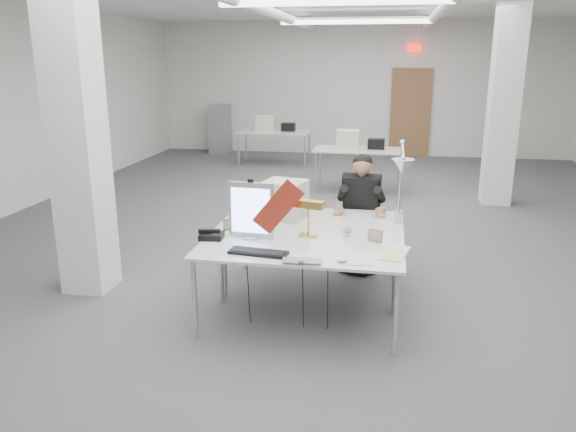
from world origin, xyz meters
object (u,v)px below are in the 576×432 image
seated_person (361,194)px  architect_lamp (401,185)px  laptop (301,263)px  desk_phone (212,236)px  office_chair (360,229)px  monitor (251,210)px  desk_main (300,249)px  beige_monitor (285,199)px  bankers_lamp (308,219)px

seated_person → architect_lamp: size_ratio=1.07×
laptop → desk_phone: 1.05m
office_chair → laptop: size_ratio=3.02×
monitor → desk_phone: monitor is taller
laptop → desk_phone: size_ratio=1.53×
seated_person → laptop: size_ratio=2.94×
desk_main → desk_phone: 0.84m
office_chair → seated_person: (0.00, -0.05, 0.42)m
beige_monitor → architect_lamp: 1.20m
desk_phone → monitor: bearing=10.8°
office_chair → architect_lamp: 1.17m
seated_person → architect_lamp: 0.93m
seated_person → architect_lamp: (0.40, -0.79, 0.29)m
bankers_lamp → beige_monitor: size_ratio=0.80×
monitor → laptop: bearing=-44.4°
desk_main → seated_person: bearing=73.1°
laptop → bankers_lamp: (-0.05, 0.75, 0.15)m
desk_phone → laptop: bearing=-35.1°
seated_person → bankers_lamp: 1.22m
monitor → beige_monitor: bearing=79.7°
office_chair → bankers_lamp: bankers_lamp is taller
beige_monitor → architect_lamp: size_ratio=0.46×
architect_lamp → monitor: bearing=-175.9°
desk_phone → beige_monitor: size_ratio=0.52×
bankers_lamp → architect_lamp: (0.82, 0.36, 0.28)m
desk_phone → architect_lamp: size_ratio=0.24×
office_chair → monitor: monitor is taller
bankers_lamp → laptop: bearing=-69.3°
monitor → bankers_lamp: size_ratio=1.61×
desk_main → monitor: monitor is taller
desk_main → monitor: size_ratio=3.48×
laptop → beige_monitor: 1.40m
office_chair → desk_phone: office_chair is taller
desk_main → beige_monitor: bearing=108.4°
seated_person → desk_phone: bearing=-127.5°
office_chair → laptop: office_chair is taller
bankers_lamp → architect_lamp: bearing=40.3°
seated_person → desk_phone: 1.89m
bankers_lamp → beige_monitor: beige_monitor is taller
monitor → architect_lamp: 1.43m
monitor → laptop: monitor is taller
bankers_lamp → architect_lamp: architect_lamp is taller
seated_person → bankers_lamp: size_ratio=2.92×
desk_main → bankers_lamp: size_ratio=5.60×
desk_phone → beige_monitor: (0.53, 0.81, 0.16)m
desk_main → seated_person: size_ratio=1.92×
seated_person → laptop: 1.94m
monitor → laptop: size_ratio=1.62×
desk_main → architect_lamp: (0.85, 0.69, 0.45)m
desk_main → office_chair: size_ratio=1.86×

